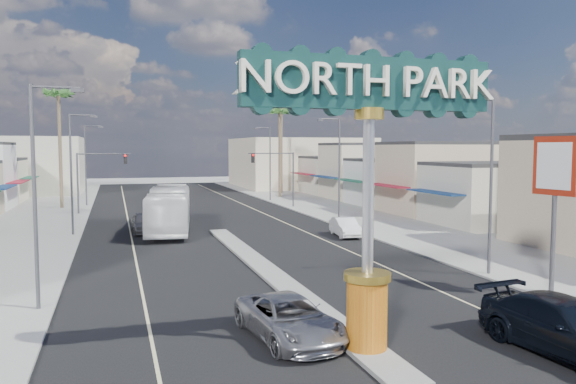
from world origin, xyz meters
TOP-DOWN VIEW (x-y plane):
  - ground at (0.00, 30.00)m, footprint 160.00×160.00m
  - road at (0.00, 30.00)m, footprint 20.00×120.00m
  - median_island at (0.00, 14.00)m, footprint 1.30×30.00m
  - sidewalk_left at (-14.00, 30.00)m, footprint 8.00×120.00m
  - sidewalk_right at (14.00, 30.00)m, footprint 8.00×120.00m
  - storefront_row_right at (24.00, 43.00)m, footprint 12.00×42.00m
  - backdrop_far_left at (-22.00, 75.00)m, footprint 20.00×20.00m
  - backdrop_far_right at (22.00, 75.00)m, footprint 20.00×20.00m
  - gateway_sign at (0.00, 1.98)m, footprint 8.20×1.50m
  - traffic_signal_left at (-9.18, 43.99)m, footprint 5.09×0.45m
  - traffic_signal_right at (9.18, 43.99)m, footprint 5.09×0.45m
  - streetlight_l_near at (-10.43, 10.00)m, footprint 2.03×0.22m
  - streetlight_l_mid at (-10.43, 30.00)m, footprint 2.03×0.22m
  - streetlight_l_far at (-10.43, 52.00)m, footprint 2.03×0.22m
  - streetlight_r_near at (10.43, 10.00)m, footprint 2.03×0.22m
  - streetlight_r_mid at (10.43, 30.00)m, footprint 2.03×0.22m
  - streetlight_r_far at (10.43, 52.00)m, footprint 2.03×0.22m
  - palm_left_far at (-13.00, 50.00)m, footprint 2.60×2.60m
  - palm_right_mid at (13.00, 56.00)m, footprint 2.60×2.60m
  - palm_right_far at (15.00, 62.00)m, footprint 2.60×2.60m
  - suv_left at (-2.00, 3.91)m, footprint 3.05×5.50m
  - suv_right at (5.96, -0.07)m, footprint 3.22×6.36m
  - car_parked_left at (-5.50, 30.05)m, footprint 2.09×4.68m
  - car_parked_right at (8.58, 23.89)m, footprint 1.97×4.33m
  - city_bus at (-3.55, 30.26)m, footprint 4.63×12.83m
  - bank_pylon_sign at (10.94, 6.06)m, footprint 0.63×2.18m

SIDE VIEW (x-z plane):
  - ground at x=0.00m, z-range 0.00..0.00m
  - road at x=0.00m, z-range 0.00..0.01m
  - sidewalk_left at x=-14.00m, z-range 0.00..0.12m
  - sidewalk_right at x=14.00m, z-range 0.00..0.12m
  - median_island at x=0.00m, z-range 0.00..0.16m
  - car_parked_right at x=8.58m, z-range 0.00..1.38m
  - suv_left at x=-2.00m, z-range 0.00..1.46m
  - car_parked_left at x=-5.50m, z-range 0.00..1.56m
  - suv_right at x=5.96m, z-range 0.00..1.77m
  - city_bus at x=-3.55m, z-range 0.00..3.50m
  - storefront_row_right at x=24.00m, z-range 0.00..6.00m
  - backdrop_far_left at x=-22.00m, z-range 0.00..8.00m
  - backdrop_far_right at x=22.00m, z-range 0.00..8.00m
  - traffic_signal_left at x=-9.18m, z-range 1.27..7.27m
  - traffic_signal_right at x=9.18m, z-range 1.27..7.27m
  - streetlight_l_near at x=-10.43m, z-range 0.57..9.57m
  - streetlight_l_mid at x=-10.43m, z-range 0.57..9.57m
  - streetlight_l_far at x=-10.43m, z-range 0.57..9.57m
  - streetlight_r_near at x=10.43m, z-range 0.57..9.57m
  - streetlight_r_mid at x=10.43m, z-range 0.57..9.57m
  - streetlight_r_far at x=10.43m, z-range 0.57..9.57m
  - bank_pylon_sign at x=10.94m, z-range 1.89..8.81m
  - gateway_sign at x=0.00m, z-range 1.35..10.50m
  - palm_right_mid at x=13.00m, z-range 4.55..16.65m
  - palm_left_far at x=-13.00m, z-range 4.95..18.05m
  - palm_right_far at x=15.00m, z-range 5.34..19.44m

